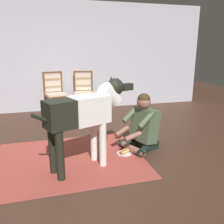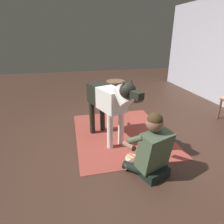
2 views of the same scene
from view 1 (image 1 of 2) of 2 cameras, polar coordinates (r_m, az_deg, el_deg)
The scene contains 8 objects.
ground_plane at distance 3.39m, azimuth -8.62°, elevation -11.45°, with size 13.26×13.26×0.00m, color #412A20.
back_wall at distance 6.03m, azimuth -12.86°, elevation 12.72°, with size 7.61×0.10×2.60m, color #B5B5C1.
area_rug at distance 3.44m, azimuth -10.16°, elevation -11.05°, with size 2.02×1.65×0.01m, color #9E4036.
dining_chair_left_of_pair at distance 5.74m, azimuth -13.61°, elevation 4.96°, with size 0.55×0.55×0.98m.
dining_chair_right_of_pair at distance 5.80m, azimuth -6.87°, elevation 5.37°, with size 0.53×0.53×0.98m.
person_sitting_on_floor at distance 3.64m, azimuth 7.27°, elevation -3.43°, with size 0.71×0.61×0.86m.
large_dog at distance 2.96m, azimuth -6.40°, elevation -0.14°, with size 1.35×0.63×1.15m.
hot_dog_on_plate at distance 3.54m, azimuth 2.98°, elevation -9.59°, with size 0.23×0.23×0.06m.
Camera 1 is at (-0.33, -3.02, 1.50)m, focal length 38.09 mm.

